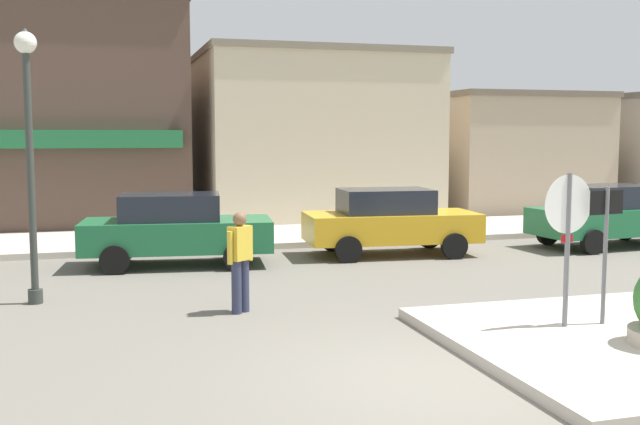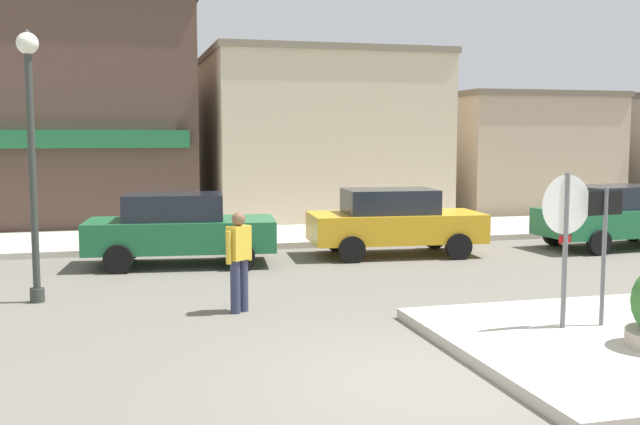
{
  "view_description": "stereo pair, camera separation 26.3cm",
  "coord_description": "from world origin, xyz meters",
  "px_view_note": "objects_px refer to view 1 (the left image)",
  "views": [
    {
      "loc": [
        -3.63,
        -7.69,
        2.83
      ],
      "look_at": [
        -0.12,
        4.5,
        1.5
      ],
      "focal_mm": 42.0,
      "sensor_mm": 36.0,
      "label": 1
    },
    {
      "loc": [
        -3.38,
        -7.76,
        2.83
      ],
      "look_at": [
        -0.12,
        4.5,
        1.5
      ],
      "focal_mm": 42.0,
      "sensor_mm": 36.0,
      "label": 2
    }
  ],
  "objects_px": {
    "parked_car_nearest": "(176,228)",
    "stop_sign": "(568,229)",
    "lamp_post": "(29,126)",
    "parked_car_second": "(390,221)",
    "one_way_sign": "(605,241)",
    "pedestrian_crossing_near": "(240,259)",
    "parked_car_third": "(609,215)"
  },
  "relations": [
    {
      "from": "lamp_post",
      "to": "pedestrian_crossing_near",
      "type": "bearing_deg",
      "value": -26.54
    },
    {
      "from": "stop_sign",
      "to": "parked_car_second",
      "type": "height_order",
      "value": "stop_sign"
    },
    {
      "from": "parked_car_third",
      "to": "parked_car_second",
      "type": "bearing_deg",
      "value": 176.77
    },
    {
      "from": "lamp_post",
      "to": "parked_car_third",
      "type": "height_order",
      "value": "lamp_post"
    },
    {
      "from": "parked_car_nearest",
      "to": "pedestrian_crossing_near",
      "type": "height_order",
      "value": "pedestrian_crossing_near"
    },
    {
      "from": "parked_car_nearest",
      "to": "parked_car_second",
      "type": "height_order",
      "value": "same"
    },
    {
      "from": "stop_sign",
      "to": "pedestrian_crossing_near",
      "type": "xyz_separation_m",
      "value": [
        -4.12,
        2.66,
        -0.65
      ]
    },
    {
      "from": "lamp_post",
      "to": "parked_car_nearest",
      "type": "height_order",
      "value": "lamp_post"
    },
    {
      "from": "parked_car_nearest",
      "to": "lamp_post",
      "type": "bearing_deg",
      "value": -130.78
    },
    {
      "from": "stop_sign",
      "to": "one_way_sign",
      "type": "bearing_deg",
      "value": -2.32
    },
    {
      "from": "parked_car_nearest",
      "to": "parked_car_third",
      "type": "bearing_deg",
      "value": -1.39
    },
    {
      "from": "parked_car_nearest",
      "to": "pedestrian_crossing_near",
      "type": "relative_size",
      "value": 2.59
    },
    {
      "from": "stop_sign",
      "to": "lamp_post",
      "type": "distance_m",
      "value": 8.59
    },
    {
      "from": "lamp_post",
      "to": "pedestrian_crossing_near",
      "type": "relative_size",
      "value": 2.82
    },
    {
      "from": "parked_car_second",
      "to": "lamp_post",
      "type": "bearing_deg",
      "value": -157.76
    },
    {
      "from": "parked_car_nearest",
      "to": "pedestrian_crossing_near",
      "type": "distance_m",
      "value": 4.66
    },
    {
      "from": "stop_sign",
      "to": "lamp_post",
      "type": "height_order",
      "value": "lamp_post"
    },
    {
      "from": "one_way_sign",
      "to": "parked_car_second",
      "type": "bearing_deg",
      "value": 92.73
    },
    {
      "from": "parked_car_second",
      "to": "parked_car_third",
      "type": "distance_m",
      "value": 5.79
    },
    {
      "from": "parked_car_second",
      "to": "stop_sign",
      "type": "bearing_deg",
      "value": -91.95
    },
    {
      "from": "pedestrian_crossing_near",
      "to": "parked_car_nearest",
      "type": "bearing_deg",
      "value": 97.23
    },
    {
      "from": "one_way_sign",
      "to": "parked_car_second",
      "type": "relative_size",
      "value": 0.51
    },
    {
      "from": "pedestrian_crossing_near",
      "to": "parked_car_third",
      "type": "bearing_deg",
      "value": 23.26
    },
    {
      "from": "parked_car_nearest",
      "to": "parked_car_second",
      "type": "distance_m",
      "value": 4.96
    },
    {
      "from": "lamp_post",
      "to": "parked_car_second",
      "type": "relative_size",
      "value": 1.1
    },
    {
      "from": "stop_sign",
      "to": "one_way_sign",
      "type": "height_order",
      "value": "stop_sign"
    },
    {
      "from": "one_way_sign",
      "to": "parked_car_nearest",
      "type": "height_order",
      "value": "one_way_sign"
    },
    {
      "from": "parked_car_third",
      "to": "one_way_sign",
      "type": "bearing_deg",
      "value": -127.61
    },
    {
      "from": "parked_car_third",
      "to": "lamp_post",
      "type": "bearing_deg",
      "value": -168.29
    },
    {
      "from": "parked_car_second",
      "to": "pedestrian_crossing_near",
      "type": "bearing_deg",
      "value": -132.96
    },
    {
      "from": "parked_car_nearest",
      "to": "stop_sign",
      "type": "bearing_deg",
      "value": -57.16
    },
    {
      "from": "stop_sign",
      "to": "pedestrian_crossing_near",
      "type": "relative_size",
      "value": 1.43
    }
  ]
}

